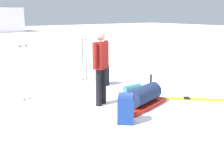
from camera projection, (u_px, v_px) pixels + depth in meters
name	position (u px, v px, depth m)	size (l,w,h in m)	color
ground_plane	(112.00, 102.00, 6.40)	(80.00, 80.00, 0.00)	white
skier_standing	(101.00, 64.00, 6.03)	(0.52, 0.35, 1.70)	black
ski_pair_near	(187.00, 99.00, 6.59)	(1.52, 1.40, 0.05)	gold
backpack_large_dark	(126.00, 109.00, 5.12)	(0.40, 0.39, 0.59)	navy
backpack_bright	(102.00, 74.00, 7.85)	(0.35, 0.39, 0.67)	black
ski_poles_planted_near	(84.00, 58.00, 8.26)	(0.22, 0.11, 1.31)	black
ski_poles_planted_far	(25.00, 71.00, 6.29)	(0.22, 0.12, 1.36)	#B4B1B9
gear_sled	(144.00, 97.00, 6.02)	(1.40, 0.80, 0.49)	red
sleeping_mat_rolled	(132.00, 88.00, 7.28)	(0.18, 0.18, 0.55)	teal
thermos_bottle	(151.00, 79.00, 8.13)	(0.07, 0.07, 0.26)	black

